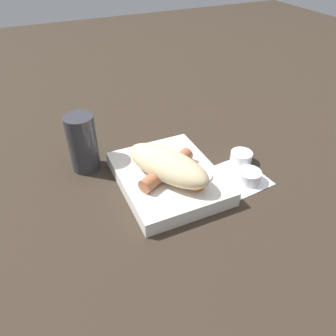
% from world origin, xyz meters
% --- Properties ---
extents(ground_plane, '(3.00, 3.00, 0.00)m').
position_xyz_m(ground_plane, '(0.00, 0.00, 0.00)').
color(ground_plane, '#33281E').
extents(food_tray, '(0.24, 0.20, 0.03)m').
position_xyz_m(food_tray, '(0.00, 0.00, 0.02)').
color(food_tray, silver).
rests_on(food_tray, ground_plane).
extents(bread_roll, '(0.21, 0.16, 0.06)m').
position_xyz_m(bread_roll, '(-0.01, 0.01, 0.06)').
color(bread_roll, beige).
rests_on(bread_roll, food_tray).
extents(sausage, '(0.16, 0.14, 0.03)m').
position_xyz_m(sausage, '(-0.01, 0.01, 0.05)').
color(sausage, '#B26642').
rests_on(sausage, food_tray).
extents(pickled_veggies, '(0.07, 0.07, 0.00)m').
position_xyz_m(pickled_veggies, '(-0.05, -0.04, 0.03)').
color(pickled_veggies, orange).
rests_on(pickled_veggies, food_tray).
extents(napkin, '(0.13, 0.13, 0.00)m').
position_xyz_m(napkin, '(-0.05, -0.14, 0.00)').
color(napkin, white).
rests_on(napkin, ground_plane).
extents(condiment_cup_near, '(0.05, 0.05, 0.03)m').
position_xyz_m(condiment_cup_near, '(-0.07, -0.16, 0.01)').
color(condiment_cup_near, white).
rests_on(condiment_cup_near, ground_plane).
extents(condiment_cup_far, '(0.05, 0.05, 0.03)m').
position_xyz_m(condiment_cup_far, '(-0.00, -0.19, 0.01)').
color(condiment_cup_far, white).
rests_on(condiment_cup_far, ground_plane).
extents(drink_glass, '(0.06, 0.06, 0.13)m').
position_xyz_m(drink_glass, '(0.13, 0.14, 0.06)').
color(drink_glass, '#333338').
rests_on(drink_glass, ground_plane).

